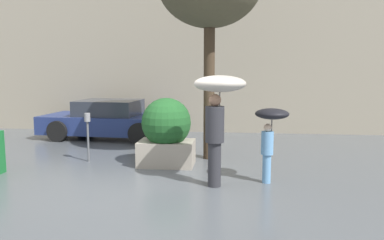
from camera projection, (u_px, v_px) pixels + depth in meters
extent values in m
plane|color=#51565B|center=(137.00, 186.00, 7.04)|extent=(40.00, 40.00, 0.00)
cube|color=#9E937F|center=(183.00, 46.00, 13.05)|extent=(18.00, 0.30, 6.00)
cube|color=#9E9384|center=(167.00, 153.00, 8.54)|extent=(1.25, 0.83, 0.56)
sphere|color=#1E5123|center=(166.00, 123.00, 8.45)|extent=(1.12, 1.12, 1.12)
cylinder|color=#2D2D33|center=(214.00, 164.00, 6.95)|extent=(0.24, 0.24, 0.84)
cylinder|color=#2D2D33|center=(215.00, 124.00, 6.86)|extent=(0.35, 0.35, 0.66)
sphere|color=#997056|center=(215.00, 100.00, 6.80)|extent=(0.23, 0.23, 0.23)
cylinder|color=#4C4C51|center=(220.00, 103.00, 6.93)|extent=(0.02, 0.02, 0.71)
ellipsoid|color=beige|center=(220.00, 84.00, 6.88)|extent=(0.97, 0.97, 0.31)
cylinder|color=#669ED1|center=(267.00, 169.00, 7.19)|extent=(0.16, 0.16, 0.56)
cylinder|color=#669ED1|center=(267.00, 143.00, 7.12)|extent=(0.23, 0.23, 0.44)
sphere|color=beige|center=(268.00, 128.00, 7.08)|extent=(0.15, 0.15, 0.15)
cylinder|color=#4C4C51|center=(272.00, 128.00, 7.14)|extent=(0.02, 0.02, 0.53)
ellipsoid|color=black|center=(272.00, 114.00, 7.11)|extent=(0.64, 0.64, 0.21)
cube|color=navy|center=(110.00, 124.00, 12.06)|extent=(4.30, 2.12, 0.56)
cube|color=#2D333D|center=(109.00, 108.00, 11.99)|extent=(1.98, 1.69, 0.48)
cylinder|color=black|center=(58.00, 131.00, 11.40)|extent=(0.65, 0.26, 0.64)
cylinder|color=black|center=(85.00, 123.00, 13.20)|extent=(0.65, 0.26, 0.64)
cylinder|color=black|center=(139.00, 134.00, 10.95)|extent=(0.65, 0.26, 0.64)
cylinder|color=black|center=(156.00, 125.00, 12.75)|extent=(0.65, 0.26, 0.64)
cylinder|color=#423323|center=(209.00, 87.00, 9.01)|extent=(0.27, 0.27, 3.52)
cylinder|color=#595B60|center=(88.00, 142.00, 8.86)|extent=(0.05, 0.05, 0.96)
cylinder|color=gray|center=(87.00, 117.00, 8.79)|extent=(0.14, 0.14, 0.20)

